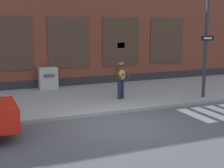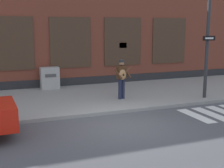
{
  "view_description": "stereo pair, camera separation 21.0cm",
  "coord_description": "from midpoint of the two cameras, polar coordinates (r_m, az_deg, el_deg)",
  "views": [
    {
      "loc": [
        -4.13,
        -8.93,
        3.2
      ],
      "look_at": [
        0.26,
        1.7,
        1.09
      ],
      "focal_mm": 50.0,
      "sensor_mm": 36.0,
      "label": 1
    },
    {
      "loc": [
        -3.93,
        -9.01,
        3.2
      ],
      "look_at": [
        0.26,
        1.7,
        1.09
      ],
      "focal_mm": 50.0,
      "sensor_mm": 36.0,
      "label": 2
    }
  ],
  "objects": [
    {
      "name": "utility_box",
      "position": [
        15.96,
        -11.97,
        1.05
      ],
      "size": [
        0.91,
        0.58,
        1.08
      ],
      "color": "#ADADA8",
      "rests_on": "sidewalk"
    },
    {
      "name": "ground_plane",
      "position": [
        10.35,
        1.71,
        -7.65
      ],
      "size": [
        160.0,
        160.0,
        0.0
      ],
      "primitive_type": "plane",
      "color": "#4C4C51"
    },
    {
      "name": "busker",
      "position": [
        13.34,
        1.22,
        1.34
      ],
      "size": [
        0.77,
        0.63,
        1.71
      ],
      "color": "#1E233D",
      "rests_on": "sidewalk"
    },
    {
      "name": "sidewalk",
      "position": [
        14.12,
        -5.25,
        -2.48
      ],
      "size": [
        28.0,
        5.59,
        0.13
      ],
      "color": "gray",
      "rests_on": "ground"
    },
    {
      "name": "building_backdrop",
      "position": [
        18.43,
        -10.01,
        13.49
      ],
      "size": [
        28.0,
        4.06,
        8.51
      ],
      "color": "brown",
      "rests_on": "ground"
    },
    {
      "name": "traffic_light",
      "position": [
        13.26,
        19.36,
        12.4
      ],
      "size": [
        0.61,
        2.9,
        5.33
      ],
      "color": "#2D2D30",
      "rests_on": "sidewalk"
    }
  ]
}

